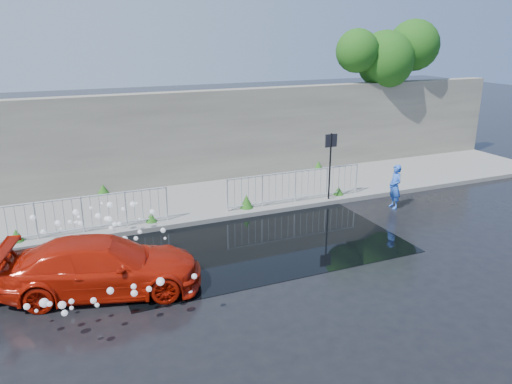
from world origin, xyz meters
The scene contains 13 objects.
ground centered at (0.00, 0.00, 0.00)m, with size 90.00×90.00×0.00m, color black.
pavement centered at (0.00, 5.00, 0.07)m, with size 30.00×4.00×0.15m, color gray.
curb centered at (0.00, 3.00, 0.08)m, with size 30.00×0.25×0.16m, color gray.
retaining_wall centered at (0.00, 7.20, 1.90)m, with size 30.00×0.60×3.50m, color #676157.
puddle centered at (0.50, 1.00, 0.01)m, with size 8.00×5.00×0.01m, color black.
sign_post centered at (4.20, 3.10, 1.72)m, with size 0.45×0.06×2.50m.
tree centered at (9.74, 7.41, 4.84)m, with size 5.08×2.55×6.34m.
railing_left centered at (-4.00, 3.35, 0.74)m, with size 5.05×0.05×1.10m.
railing_right centered at (3.00, 3.35, 0.74)m, with size 5.05×0.05×1.10m.
weeds centered at (-0.18, 4.46, 0.33)m, with size 12.17×3.93×0.46m.
water_spray centered at (-3.72, 0.74, 0.73)m, with size 3.68×5.69×1.11m.
red_car centered at (-3.86, -0.25, 0.65)m, with size 1.81×4.45×1.29m, color #AA1606.
person centered at (6.01, 1.80, 0.76)m, with size 0.55×0.36×1.52m, color blue.
Camera 1 is at (-4.77, -11.16, 5.77)m, focal length 35.00 mm.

